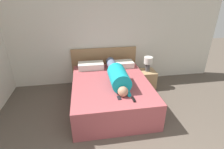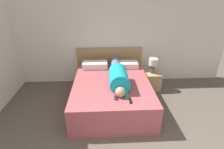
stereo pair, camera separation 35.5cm
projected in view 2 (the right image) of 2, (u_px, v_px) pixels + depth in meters
name	position (u px, v px, depth m)	size (l,w,h in m)	color
wall_back	(113.00, 36.00, 4.62)	(6.26, 0.06, 2.60)	silver
bed	(112.00, 93.00, 3.93)	(1.65, 2.05, 0.59)	#A84C51
headboard	(110.00, 65.00, 4.90)	(1.77, 0.04, 1.00)	#A37A51
nightstand	(151.00, 81.00, 4.62)	(0.43, 0.44, 0.46)	tan
table_lamp	(153.00, 64.00, 4.41)	(0.22, 0.22, 0.39)	#4C4C51
person_lying	(118.00, 75.00, 3.71)	(0.38, 1.66, 0.38)	tan
pillow_near_headboard	(95.00, 65.00, 4.47)	(0.63, 0.33, 0.15)	silver
pillow_second	(126.00, 65.00, 4.51)	(0.60, 0.33, 0.14)	silver
tv_remote	(130.00, 101.00, 3.12)	(0.04, 0.15, 0.02)	black
cell_phone	(116.00, 98.00, 3.21)	(0.06, 0.13, 0.01)	black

